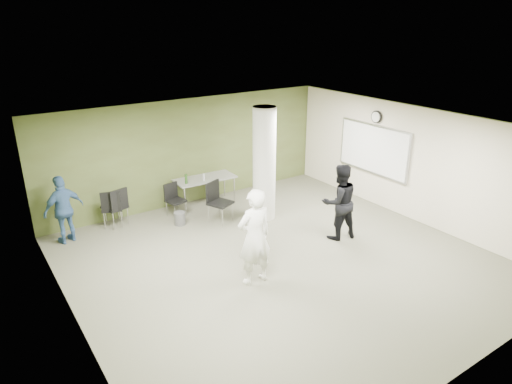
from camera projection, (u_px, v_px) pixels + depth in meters
floor at (280, 261)px, 9.46m from camera, size 8.00×8.00×0.00m
ceiling at (283, 128)px, 8.45m from camera, size 8.00×8.00×0.00m
wall_back at (190, 152)px, 12.04m from camera, size 8.00×2.80×0.02m
wall_left at (69, 254)px, 6.85m from camera, size 0.02×8.00×2.80m
wall_right_cream at (413, 164)px, 11.05m from camera, size 0.02×8.00×2.80m
column at (264, 164)px, 11.02m from camera, size 0.56×0.56×2.80m
whiteboard at (373, 149)px, 11.90m from camera, size 0.05×2.30×1.30m
wall_clock at (376, 117)px, 11.59m from camera, size 0.06×0.32×0.32m
folding_table at (205, 180)px, 12.02m from camera, size 1.63×0.75×1.01m
wastebasket at (180, 218)px, 11.06m from camera, size 0.28×0.28×0.32m
chair_back_left at (112, 206)px, 10.79m from camera, size 0.60×0.60×0.94m
chair_back_right at (117, 204)px, 10.83m from camera, size 0.60×0.60×0.98m
chair_table_left at (174, 197)px, 11.46m from camera, size 0.50×0.50×0.84m
chair_table_right at (217, 199)px, 11.11m from camera, size 0.65×0.65×1.01m
woman_white at (255, 237)px, 8.39m from camera, size 0.71×0.48×1.89m
man_black at (339, 202)px, 10.17m from camera, size 0.97×0.83×1.75m
man_blue at (64, 209)px, 10.01m from camera, size 0.98×0.61×1.56m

